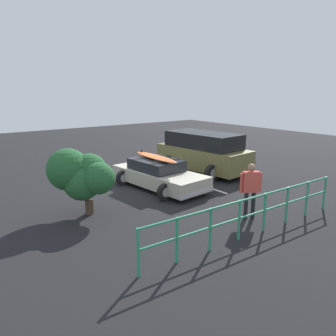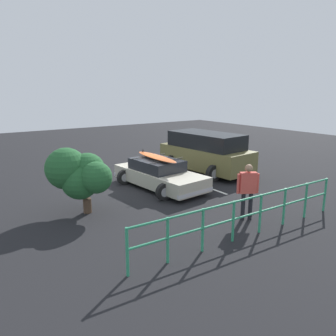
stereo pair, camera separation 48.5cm
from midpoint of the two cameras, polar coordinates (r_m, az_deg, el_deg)
The scene contains 7 objects.
ground_plane at distance 13.82m, azimuth -4.17°, elevation -3.19°, with size 44.00×44.00×0.02m, color black.
parking_stripe at distance 14.53m, azimuth 4.92°, elevation -2.32°, with size 4.55×0.12×0.00m, color silver.
sedan_car at distance 13.46m, azimuth -0.55°, elevation -1.05°, with size 2.61×4.45×1.45m.
suv_car at distance 16.02m, azimuth 7.42°, elevation 2.75°, with size 2.96×4.97×1.94m.
person_bystander at distance 10.35m, azimuth 15.03°, elevation -3.20°, with size 0.61×0.42×1.77m.
railing_fence at distance 9.27m, azimuth 15.15°, elevation -7.45°, with size 7.29×0.32×1.13m.
bush_near_left at distance 10.80m, azimuth -13.96°, elevation -0.97°, with size 1.85×1.97×2.16m.
Camera 2 is at (6.52, 11.55, 3.96)m, focal length 35.00 mm.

